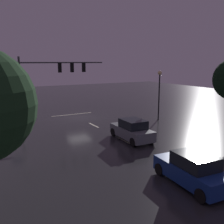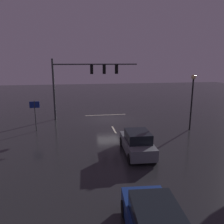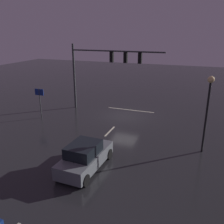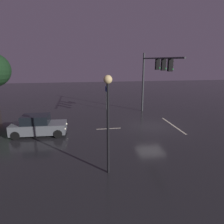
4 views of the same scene
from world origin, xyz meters
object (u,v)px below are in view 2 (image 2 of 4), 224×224
object	(u,v)px
traffic_signal_assembly	(85,76)
car_approaching	(137,143)
street_lamp_left_kerb	(192,92)
route_sign	(35,110)

from	to	relation	value
traffic_signal_assembly	car_approaching	size ratio (longest dim) A/B	2.15
car_approaching	traffic_signal_assembly	bearing A→B (deg)	-73.79
street_lamp_left_kerb	route_sign	bearing A→B (deg)	-7.06
street_lamp_left_kerb	route_sign	distance (m)	14.82
car_approaching	route_sign	xyz separation A→B (m)	(8.03, -6.62, 1.29)
street_lamp_left_kerb	route_sign	size ratio (longest dim) A/B	1.82
car_approaching	street_lamp_left_kerb	bearing A→B (deg)	-143.88
traffic_signal_assembly	car_approaching	distance (m)	12.00
traffic_signal_assembly	street_lamp_left_kerb	distance (m)	11.51
car_approaching	street_lamp_left_kerb	distance (m)	8.66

